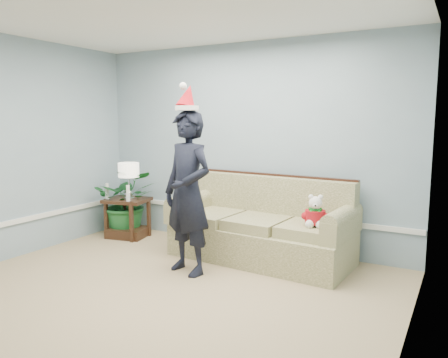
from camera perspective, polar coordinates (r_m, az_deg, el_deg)
room_shell at (r=3.77m, az=-14.17°, el=2.22°), size 4.54×5.04×2.74m
wainscot_trim at (r=5.56m, az=-14.38°, el=-5.45°), size 4.49×4.99×0.06m
sofa at (r=5.40m, az=5.01°, el=-6.63°), size 2.22×1.06×1.01m
side_table at (r=6.53m, az=-12.45°, el=-5.49°), size 0.68×0.60×0.57m
table_lamp at (r=6.32m, az=-12.34°, el=0.96°), size 0.29×0.29×0.53m
candle_pair at (r=6.35m, az=-13.76°, el=-1.76°), size 0.45×0.06×0.22m
houseplant at (r=6.62m, az=-12.52°, el=-2.95°), size 1.16×1.13×0.98m
man at (r=4.80m, az=-4.75°, el=-1.80°), size 0.74×0.58×1.80m
santa_hat at (r=4.75m, az=-4.79°, el=10.45°), size 0.31×0.34×0.30m
teddy_bear at (r=4.91m, az=11.79°, el=-4.60°), size 0.27×0.28×0.36m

